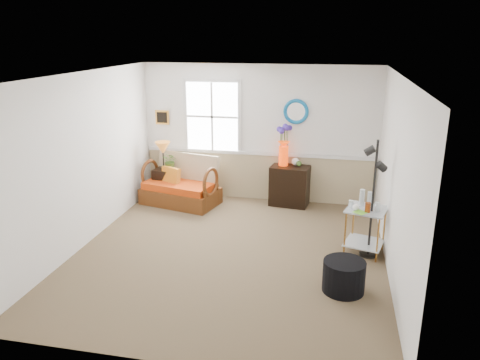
% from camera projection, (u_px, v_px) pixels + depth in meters
% --- Properties ---
extents(floor, '(4.50, 5.00, 0.01)m').
position_uv_depth(floor, '(230.00, 253.00, 6.96)').
color(floor, brown).
rests_on(floor, ground).
extents(ceiling, '(4.50, 5.00, 0.01)m').
position_uv_depth(ceiling, '(228.00, 75.00, 6.18)').
color(ceiling, white).
rests_on(ceiling, walls).
extents(walls, '(4.51, 5.01, 2.60)m').
position_uv_depth(walls, '(229.00, 169.00, 6.57)').
color(walls, white).
rests_on(walls, floor).
extents(wainscot, '(4.46, 0.02, 0.90)m').
position_uv_depth(wainscot, '(258.00, 177.00, 9.14)').
color(wainscot, tan).
rests_on(wainscot, walls).
extents(chair_rail, '(4.46, 0.04, 0.06)m').
position_uv_depth(chair_rail, '(258.00, 153.00, 8.99)').
color(chair_rail, silver).
rests_on(chair_rail, walls).
extents(window, '(1.14, 0.06, 1.44)m').
position_uv_depth(window, '(212.00, 117.00, 8.96)').
color(window, white).
rests_on(window, walls).
extents(picture, '(0.28, 0.03, 0.28)m').
position_uv_depth(picture, '(162.00, 117.00, 9.19)').
color(picture, '#C2832E').
rests_on(picture, walls).
extents(mirror, '(0.47, 0.07, 0.47)m').
position_uv_depth(mirror, '(296.00, 112.00, 8.62)').
color(mirror, '#157FB0').
rests_on(mirror, walls).
extents(loveseat, '(1.55, 1.10, 0.92)m').
position_uv_depth(loveseat, '(180.00, 181.00, 8.87)').
color(loveseat, '#663012').
rests_on(loveseat, floor).
extents(throw_pillow, '(0.41, 0.27, 0.41)m').
position_uv_depth(throw_pillow, '(171.00, 178.00, 8.87)').
color(throw_pillow, '#D75600').
rests_on(throw_pillow, loveseat).
extents(lamp_stand, '(0.39, 0.39, 0.61)m').
position_uv_depth(lamp_stand, '(164.00, 184.00, 9.15)').
color(lamp_stand, black).
rests_on(lamp_stand, floor).
extents(table_lamp, '(0.31, 0.31, 0.54)m').
position_uv_depth(table_lamp, '(163.00, 156.00, 8.99)').
color(table_lamp, orange).
rests_on(table_lamp, lamp_stand).
extents(potted_plant, '(0.40, 0.42, 0.26)m').
position_uv_depth(potted_plant, '(170.00, 163.00, 9.01)').
color(potted_plant, '#3F6325').
rests_on(potted_plant, lamp_stand).
extents(cabinet, '(0.75, 0.53, 0.76)m').
position_uv_depth(cabinet, '(290.00, 186.00, 8.83)').
color(cabinet, black).
rests_on(cabinet, floor).
extents(flower_vase, '(0.27, 0.27, 0.77)m').
position_uv_depth(flower_vase, '(284.00, 145.00, 8.68)').
color(flower_vase, red).
rests_on(flower_vase, cabinet).
extents(side_table, '(0.68, 0.68, 0.70)m').
position_uv_depth(side_table, '(365.00, 231.00, 6.88)').
color(side_table, '#B97E33').
rests_on(side_table, floor).
extents(tabletop_items, '(0.58, 0.58, 0.25)m').
position_uv_depth(tabletop_items, '(364.00, 201.00, 6.72)').
color(tabletop_items, silver).
rests_on(tabletop_items, side_table).
extents(floor_lamp, '(0.27, 0.27, 1.74)m').
position_uv_depth(floor_lamp, '(373.00, 200.00, 6.64)').
color(floor_lamp, black).
rests_on(floor_lamp, floor).
extents(ottoman, '(0.64, 0.64, 0.41)m').
position_uv_depth(ottoman, '(344.00, 276.00, 5.89)').
color(ottoman, black).
rests_on(ottoman, floor).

